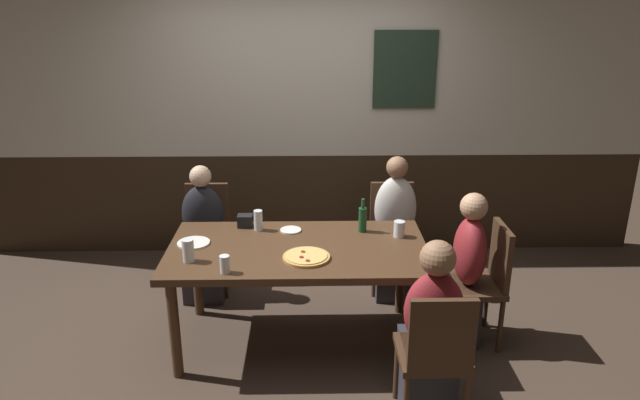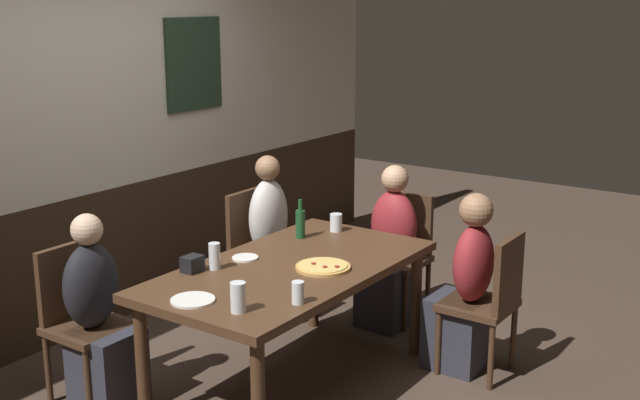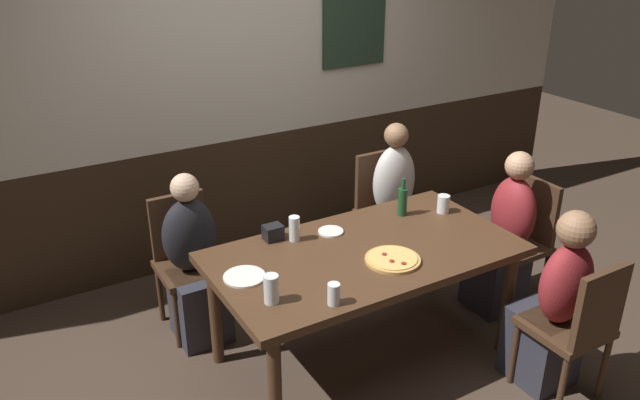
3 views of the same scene
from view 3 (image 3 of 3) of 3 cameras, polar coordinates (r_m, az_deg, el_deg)
ground_plane at (r=4.04m, az=3.76°, el=-13.76°), size 12.00×12.00×0.00m
wall_back at (r=4.78m, az=-6.93°, el=9.80°), size 6.40×0.13×2.60m
dining_table at (r=3.67m, az=4.04°, el=-5.56°), size 1.77×0.95×0.74m
chair_head_east at (r=4.53m, az=17.77°, el=-3.02°), size 0.40×0.40×0.88m
chair_right_far at (r=4.79m, az=5.75°, el=-0.36°), size 0.40×0.40×0.88m
chair_right_near at (r=3.70m, az=22.30°, el=-10.33°), size 0.40×0.40×0.88m
chair_left_far at (r=4.16m, az=-12.05°, el=-4.87°), size 0.40×0.40×0.88m
person_head_east at (r=4.43m, az=16.28°, el=-3.85°), size 0.37×0.34×1.12m
person_right_far at (r=4.68m, az=6.90°, el=-1.18°), size 0.34×0.37×1.16m
person_right_near at (r=3.79m, az=20.32°, el=-9.55°), size 0.34×0.37×1.11m
person_left_far at (r=4.04m, az=-11.23°, el=-6.36°), size 0.34×0.37×1.10m
pizza at (r=3.52m, az=6.59°, el=-5.36°), size 0.31×0.31×0.03m
tumbler_short at (r=3.70m, az=-2.33°, el=-2.75°), size 0.06×0.06×0.15m
pint_glass_stout at (r=4.13m, az=11.08°, el=-0.43°), size 0.08×0.08×0.12m
beer_glass_tall at (r=3.13m, az=-4.42°, el=-8.14°), size 0.08×0.08×0.15m
pint_glass_amber at (r=3.12m, az=1.25°, el=-8.61°), size 0.06×0.06×0.11m
beer_bottle_green at (r=4.03m, az=7.47°, el=-0.07°), size 0.06×0.06×0.25m
plate_white_large at (r=3.38m, az=-6.85°, el=-6.89°), size 0.22×0.22×0.01m
plate_white_small at (r=3.81m, az=0.98°, el=-2.86°), size 0.15×0.15×0.01m
condiment_caddy at (r=3.72m, az=-4.26°, el=-2.95°), size 0.11×0.09×0.09m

